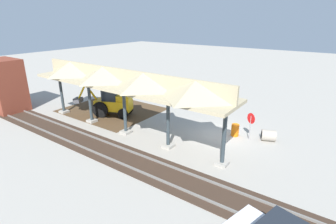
# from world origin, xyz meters

# --- Properties ---
(ground_plane) EXTENTS (120.00, 120.00, 0.00)m
(ground_plane) POSITION_xyz_m (0.00, 0.00, 0.00)
(ground_plane) COLOR #9E998E
(dirt_work_zone) EXTENTS (8.53, 7.00, 0.01)m
(dirt_work_zone) POSITION_xyz_m (10.99, 0.74, 0.00)
(dirt_work_zone) COLOR #4C3823
(dirt_work_zone) RESTS_ON ground
(platform_canopy) EXTENTS (16.92, 3.20, 4.90)m
(platform_canopy) POSITION_xyz_m (6.13, 3.82, 4.17)
(platform_canopy) COLOR #9E998E
(platform_canopy) RESTS_ON ground
(rail_tracks) EXTENTS (60.00, 2.58, 0.15)m
(rail_tracks) POSITION_xyz_m (0.00, 6.58, 0.03)
(rail_tracks) COLOR slate
(rail_tracks) RESTS_ON ground
(stop_sign) EXTENTS (0.67, 0.42, 2.01)m
(stop_sign) POSITION_xyz_m (-1.85, -0.50, 1.43)
(stop_sign) COLOR gray
(stop_sign) RESTS_ON ground
(backhoe) EXTENTS (5.25, 3.26, 2.82)m
(backhoe) POSITION_xyz_m (9.87, 1.66, 1.26)
(backhoe) COLOR #EAB214
(backhoe) RESTS_ON ground
(dirt_mound) EXTENTS (5.33, 5.33, 1.84)m
(dirt_mound) POSITION_xyz_m (12.26, -0.12, 0.00)
(dirt_mound) COLOR #4C3823
(dirt_mound) RESTS_ON ground
(concrete_pipe) EXTENTS (1.18, 1.09, 0.80)m
(concrete_pipe) POSITION_xyz_m (-3.01, -1.13, 0.40)
(concrete_pipe) COLOR #9E9384
(concrete_pipe) RESTS_ON ground
(brick_utility_building) EXTENTS (3.54, 2.58, 4.76)m
(brick_utility_building) POSITION_xyz_m (18.98, 6.35, 2.38)
(brick_utility_building) COLOR brown
(brick_utility_building) RESTS_ON ground
(traffic_barrel) EXTENTS (0.56, 0.56, 0.90)m
(traffic_barrel) POSITION_xyz_m (-0.77, -0.53, 0.45)
(traffic_barrel) COLOR orange
(traffic_barrel) RESTS_ON ground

